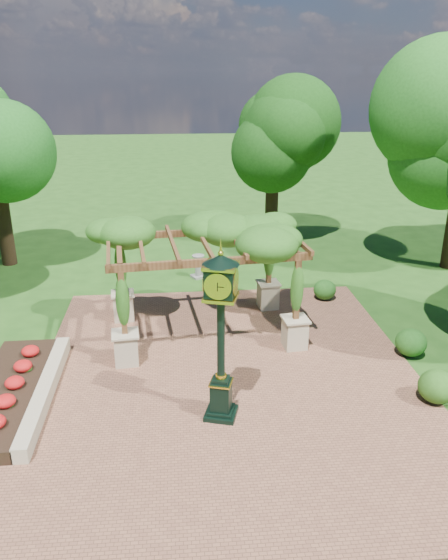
{
  "coord_description": "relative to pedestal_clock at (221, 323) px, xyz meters",
  "views": [
    {
      "loc": [
        -1.28,
        -11.38,
        7.58
      ],
      "look_at": [
        0.0,
        2.5,
        2.2
      ],
      "focal_mm": 35.0,
      "sensor_mm": 36.0,
      "label": 1
    }
  ],
  "objects": [
    {
      "name": "brick_plaza",
      "position": [
        0.36,
        1.67,
        -2.4
      ],
      "size": [
        10.0,
        12.0,
        0.04
      ],
      "primitive_type": "cube",
      "color": "brown",
      "rests_on": "ground"
    },
    {
      "name": "shrub_mid",
      "position": [
        5.57,
        2.4,
        -1.99
      ],
      "size": [
        0.93,
        0.93,
        0.78
      ],
      "primitive_type": "ellipsoid",
      "rotation": [
        0.0,
        0.0,
        0.08
      ],
      "color": "#215618",
      "rests_on": "brick_plaza"
    },
    {
      "name": "pedestal_clock",
      "position": [
        0.0,
        0.0,
        0.0
      ],
      "size": [
        0.99,
        0.99,
        4.04
      ],
      "rotation": [
        0.0,
        0.0,
        -0.29
      ],
      "color": "black",
      "rests_on": "brick_plaza"
    },
    {
      "name": "border_wall",
      "position": [
        -4.24,
        1.17,
        -2.22
      ],
      "size": [
        0.35,
        5.0,
        0.4
      ],
      "primitive_type": "cube",
      "color": "#C6B793",
      "rests_on": "ground"
    },
    {
      "name": "shrub_back",
      "position": [
        4.22,
        6.58,
        -2.03
      ],
      "size": [
        0.88,
        0.88,
        0.7
      ],
      "primitive_type": "ellipsoid",
      "rotation": [
        0.0,
        0.0,
        0.14
      ],
      "color": "#225719",
      "rests_on": "brick_plaza"
    },
    {
      "name": "pergola",
      "position": [
        -0.13,
        4.37,
        0.46
      ],
      "size": [
        5.91,
        4.05,
        3.51
      ],
      "rotation": [
        0.0,
        0.0,
        0.1
      ],
      "color": "#BDAE8D",
      "rests_on": "brick_plaza"
    },
    {
      "name": "sundial",
      "position": [
        -0.08,
        9.23,
        -2.03
      ],
      "size": [
        0.66,
        0.66,
        0.91
      ],
      "rotation": [
        0.0,
        0.0,
        0.43
      ],
      "color": "gray",
      "rests_on": "ground"
    },
    {
      "name": "shrub_front",
      "position": [
        5.24,
        0.12,
        -1.98
      ],
      "size": [
        1.12,
        1.12,
        0.81
      ],
      "primitive_type": "ellipsoid",
      "rotation": [
        0.0,
        0.0,
        -0.29
      ],
      "color": "#295819",
      "rests_on": "brick_plaza"
    },
    {
      "name": "tree_north",
      "position": [
        3.71,
        14.66,
        2.3
      ],
      "size": [
        3.9,
        3.9,
        6.88
      ],
      "color": "#321F14",
      "rests_on": "ground"
    },
    {
      "name": "ground",
      "position": [
        0.36,
        0.67,
        -2.42
      ],
      "size": [
        120.0,
        120.0,
        0.0
      ],
      "primitive_type": "plane",
      "color": "#1E4714",
      "rests_on": "ground"
    },
    {
      "name": "flower_bed",
      "position": [
        -5.14,
        1.17,
        -2.24
      ],
      "size": [
        1.5,
        5.0,
        0.36
      ],
      "primitive_type": "cube",
      "color": "red",
      "rests_on": "ground"
    }
  ]
}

